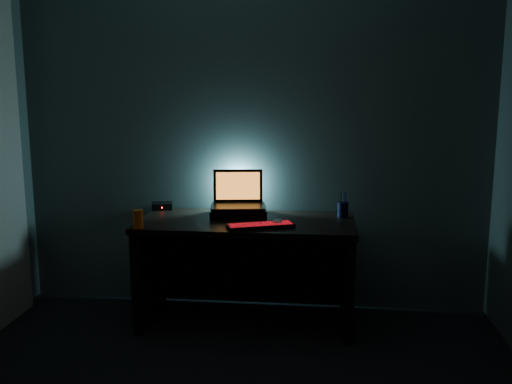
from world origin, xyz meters
The scene contains 10 objects.
room centered at (0.00, 0.00, 1.25)m, with size 3.50×4.00×2.50m.
desk centered at (0.00, 1.67, 0.49)m, with size 1.50×0.70×0.75m.
riser centered at (-0.08, 1.75, 0.78)m, with size 0.40×0.30×0.06m, color black.
laptop centered at (-0.08, 1.80, 0.87)m, with size 0.41×0.33×0.26m.
keyboard centered at (0.12, 1.41, 0.76)m, with size 0.46×0.29×0.03m.
mousepad centered at (0.23, 1.50, 0.75)m, with size 0.22×0.20×0.00m, color #0B0D50.
mouse centered at (0.23, 1.50, 0.77)m, with size 0.06×0.09×0.03m, color gray.
pen_cup centered at (0.67, 1.78, 0.81)m, with size 0.08×0.08×0.11m, color black.
juice_glass centered at (-0.68, 1.32, 0.81)m, with size 0.07×0.07×0.12m, color #FF600D.
router centered at (-0.68, 1.91, 0.78)m, with size 0.18×0.15×0.05m.
Camera 1 is at (0.48, -2.22, 1.66)m, focal length 40.00 mm.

